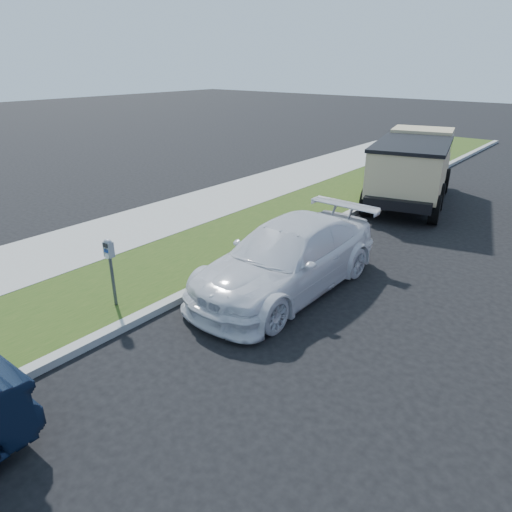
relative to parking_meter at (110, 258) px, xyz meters
The scene contains 5 objects.
ground 3.76m from the parking_meter, 21.27° to the left, with size 120.00×120.00×0.00m, color black.
streetside 4.14m from the parking_meter, 124.23° to the left, with size 6.12×50.00×0.15m.
parking_meter is the anchor object (origin of this frame).
white_wagon 3.80m from the parking_meter, 54.48° to the left, with size 2.17×5.34×1.55m, color silver.
dump_truck 11.99m from the parking_meter, 82.58° to the left, with size 3.73×6.53×2.42m.
Camera 1 is at (4.26, -5.96, 4.84)m, focal length 32.00 mm.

